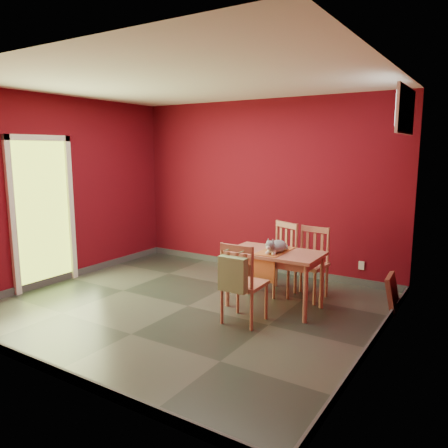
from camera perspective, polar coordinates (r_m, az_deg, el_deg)
The scene contains 13 objects.
ground at distance 5.57m, azimuth -4.73°, elevation -10.62°, with size 4.50×4.50×0.00m, color #2D342D.
room_shell at distance 5.56m, azimuth -4.74°, elevation -10.14°, with size 4.50×4.50×4.50m.
doorway at distance 6.62m, azimuth -22.65°, elevation 1.95°, with size 0.06×1.01×2.13m.
window at distance 5.26m, azimuth 22.58°, elevation 13.53°, with size 0.05×0.90×0.50m.
outlet_plate at distance 6.55m, azimuth 17.51°, elevation -5.19°, with size 0.08×0.01×0.12m, color silver.
dining_table at distance 5.38m, azimuth 6.64°, elevation -4.49°, with size 1.14×0.68×0.71m.
table_runner at distance 5.28m, azimuth 6.17°, elevation -4.29°, with size 0.30×0.62×0.31m.
chair_far_left at distance 6.00m, azimuth 7.08°, elevation -4.29°, with size 0.59×0.59×0.96m.
chair_far_right at distance 5.84m, azimuth 11.11°, elevation -4.92°, with size 0.46×0.46×0.93m.
chair_near at distance 4.91m, azimuth 2.45°, elevation -7.59°, with size 0.45×0.45×0.93m.
tote_bag at distance 4.68m, azimuth 1.15°, elevation -6.58°, with size 0.32×0.19×0.45m.
cat at distance 5.28m, azimuth 6.91°, elevation -2.62°, with size 0.22×0.42×0.21m, color slate, non-canonical shape.
picture_frame at distance 5.70m, azimuth 21.14°, elevation -8.44°, with size 0.18×0.45×0.45m.
Camera 1 is at (3.16, -4.16, 1.93)m, focal length 35.00 mm.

